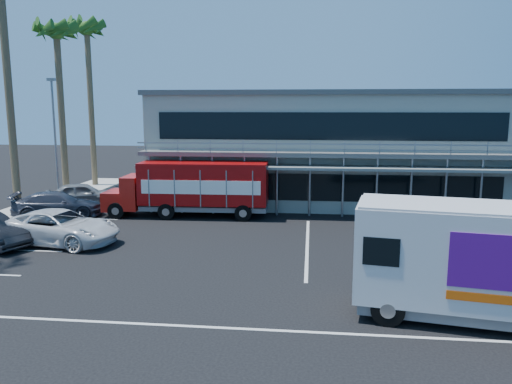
# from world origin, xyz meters

# --- Properties ---
(ground) EXTENTS (120.00, 120.00, 0.00)m
(ground) POSITION_xyz_m (0.00, 0.00, 0.00)
(ground) COLOR black
(ground) RESTS_ON ground
(building) EXTENTS (22.40, 12.00, 7.30)m
(building) POSITION_xyz_m (3.00, 14.94, 3.66)
(building) COLOR gray
(building) RESTS_ON ground
(curb_strip) EXTENTS (3.00, 32.00, 0.16)m
(curb_strip) POSITION_xyz_m (-15.00, 6.00, 0.08)
(curb_strip) COLOR #A5A399
(curb_strip) RESTS_ON ground
(palm_e) EXTENTS (2.80, 2.80, 12.25)m
(palm_e) POSITION_xyz_m (-14.70, 13.00, 10.57)
(palm_e) COLOR brown
(palm_e) RESTS_ON ground
(palm_f) EXTENTS (2.80, 2.80, 13.25)m
(palm_f) POSITION_xyz_m (-15.10, 18.50, 11.47)
(palm_f) COLOR brown
(palm_f) RESTS_ON ground
(light_pole_far) EXTENTS (0.50, 0.25, 8.09)m
(light_pole_far) POSITION_xyz_m (-14.20, 11.00, 4.50)
(light_pole_far) COLOR gray
(light_pole_far) RESTS_ON ground
(red_truck) EXTENTS (9.52, 2.54, 3.19)m
(red_truck) POSITION_xyz_m (-4.65, 8.48, 1.75)
(red_truck) COLOR #B5150E
(red_truck) RESTS_ON ground
(white_van) EXTENTS (7.48, 3.64, 3.50)m
(white_van) POSITION_xyz_m (7.11, -4.66, 1.86)
(white_van) COLOR silver
(white_van) RESTS_ON ground
(parked_car_c) EXTENTS (6.01, 3.51, 1.57)m
(parked_car_c) POSITION_xyz_m (-9.50, 2.07, 0.79)
(parked_car_c) COLOR silver
(parked_car_c) RESTS_ON ground
(parked_car_d) EXTENTS (5.35, 3.31, 1.45)m
(parked_car_d) POSITION_xyz_m (-12.50, 7.60, 0.72)
(parked_car_d) COLOR #333644
(parked_car_d) RESTS_ON ground
(parked_car_e) EXTENTS (4.81, 3.49, 1.52)m
(parked_car_e) POSITION_xyz_m (-12.50, 10.80, 0.76)
(parked_car_e) COLOR slate
(parked_car_e) RESTS_ON ground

